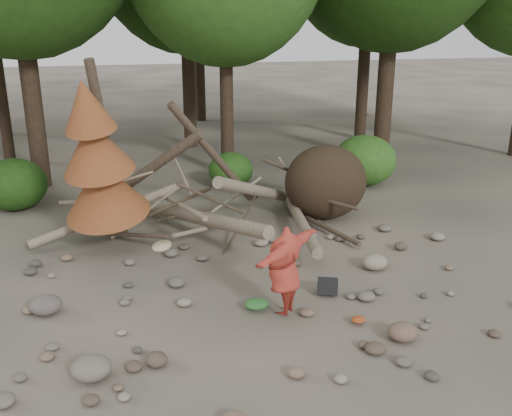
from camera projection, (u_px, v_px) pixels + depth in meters
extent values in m
plane|color=#514C44|center=(279.00, 302.00, 10.78)|extent=(120.00, 120.00, 0.00)
ellipsoid|color=#332619|center=(326.00, 182.00, 15.04)|extent=(2.20, 1.87, 1.98)
cylinder|color=gray|center=(195.00, 217.00, 13.75)|extent=(2.61, 5.11, 1.08)
cylinder|color=gray|center=(261.00, 192.00, 14.54)|extent=(3.18, 3.71, 1.90)
cylinder|color=brown|center=(139.00, 177.00, 14.02)|extent=(3.08, 1.91, 2.49)
cylinder|color=gray|center=(299.00, 218.00, 14.27)|extent=(1.13, 4.98, 0.43)
cylinder|color=brown|center=(213.00, 154.00, 14.54)|extent=(2.39, 1.03, 2.89)
cylinder|color=gray|center=(109.00, 214.00, 13.49)|extent=(3.71, 0.86, 1.20)
cylinder|color=#4C3F30|center=(133.00, 235.00, 13.28)|extent=(1.52, 1.70, 0.49)
cylinder|color=gray|center=(236.00, 195.00, 14.61)|extent=(1.57, 0.85, 0.69)
cylinder|color=#4C3F30|center=(290.00, 171.00, 15.33)|extent=(1.92, 1.25, 1.10)
cylinder|color=gray|center=(182.00, 174.00, 13.86)|extent=(0.37, 1.42, 0.85)
cylinder|color=#4C3F30|center=(326.00, 227.00, 14.20)|extent=(0.79, 2.54, 0.12)
cylinder|color=gray|center=(207.00, 228.00, 13.28)|extent=(1.78, 1.11, 0.29)
cylinder|color=#4C3F30|center=(108.00, 154.00, 12.86)|extent=(0.67, 1.13, 4.35)
cone|color=brown|center=(104.00, 188.00, 12.76)|extent=(2.06, 2.13, 1.86)
cone|color=brown|center=(95.00, 146.00, 12.22)|extent=(1.71, 1.78, 1.65)
cone|color=brown|center=(86.00, 105.00, 11.74)|extent=(1.23, 1.30, 1.41)
cylinder|color=#38281C|center=(25.00, 40.00, 16.85)|extent=(0.56, 0.56, 8.96)
cylinder|color=#38281C|center=(226.00, 68.00, 18.33)|extent=(0.44, 0.44, 7.14)
cylinder|color=#38281C|center=(389.00, 29.00, 19.97)|extent=(0.60, 0.60, 9.45)
cylinder|color=#38281C|center=(187.00, 40.00, 22.57)|extent=(0.52, 0.52, 8.54)
cylinder|color=#38281C|center=(365.00, 44.00, 24.09)|extent=(0.50, 0.50, 8.12)
cylinder|color=#38281C|center=(198.00, 33.00, 28.67)|extent=(0.54, 0.54, 8.75)
cylinder|color=#38281C|center=(366.00, 41.00, 30.55)|extent=(0.46, 0.46, 7.84)
ellipsoid|color=#204713|center=(14.00, 184.00, 15.81)|extent=(1.80, 1.80, 1.44)
ellipsoid|color=#2A5A1A|center=(231.00, 170.00, 17.95)|extent=(1.40, 1.40, 1.12)
ellipsoid|color=#356B21|center=(365.00, 160.00, 18.16)|extent=(2.00, 2.00, 1.60)
imported|color=#A73125|center=(284.00, 270.00, 9.99)|extent=(1.85, 1.79, 1.65)
cylinder|color=tan|center=(162.00, 246.00, 8.81)|extent=(0.36, 0.37, 0.12)
cube|color=black|center=(327.00, 289.00, 11.01)|extent=(0.46, 0.39, 0.26)
ellipsoid|color=#2B6B2C|center=(257.00, 306.00, 10.45)|extent=(0.45, 0.37, 0.17)
ellipsoid|color=#9F401B|center=(358.00, 322.00, 9.97)|extent=(0.27, 0.22, 0.10)
ellipsoid|color=#6F675D|center=(91.00, 368.00, 8.44)|extent=(0.60, 0.54, 0.36)
ellipsoid|color=brown|center=(403.00, 332.00, 9.47)|extent=(0.51, 0.46, 0.30)
ellipsoid|color=gray|center=(374.00, 262.00, 12.14)|extent=(0.56, 0.50, 0.33)
ellipsoid|color=#605751|center=(46.00, 305.00, 10.31)|extent=(0.59, 0.53, 0.35)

